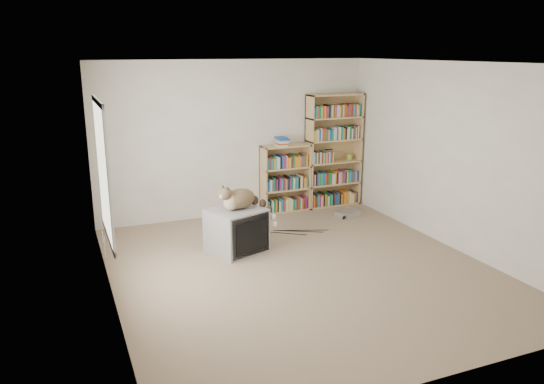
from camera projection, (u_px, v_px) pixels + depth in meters
name	position (u px, v px, depth m)	size (l,w,h in m)	color
floor	(301.00, 269.00, 6.60)	(4.50, 5.00, 0.01)	tan
wall_back	(235.00, 139.00, 8.51)	(4.50, 0.02, 2.50)	white
wall_front	(444.00, 238.00, 4.05)	(4.50, 0.02, 2.50)	white
wall_left	(105.00, 190.00, 5.45)	(0.02, 5.00, 2.50)	white
wall_right	(454.00, 157.00, 7.11)	(0.02, 5.00, 2.50)	white
ceiling	(304.00, 63.00, 5.95)	(4.50, 5.00, 0.02)	white
window	(103.00, 171.00, 5.59)	(0.02, 1.22, 1.52)	white
crt_tv	(236.00, 230.00, 7.12)	(0.84, 0.80, 0.59)	#98989B
cat	(244.00, 201.00, 7.07)	(0.81, 0.50, 0.58)	#332214
bookcase_tall	(333.00, 154.00, 9.10)	(0.96, 0.30, 1.93)	tan
bookcase_short	(285.00, 181.00, 8.88)	(0.82, 0.30, 1.12)	tan
book_stack	(282.00, 141.00, 8.61)	(0.18, 0.23, 0.15)	#A33A15
green_mug	(349.00, 157.00, 9.22)	(0.09, 0.09, 0.10)	#8CA52F
framed_print	(329.00, 155.00, 9.17)	(0.15, 0.01, 0.19)	black
dvd_player	(348.00, 213.00, 8.69)	(0.37, 0.27, 0.09)	silver
wall_outlet	(102.00, 237.00, 6.80)	(0.01, 0.08, 0.13)	silver
floor_cables	(270.00, 229.00, 8.04)	(1.20, 0.70, 0.01)	black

